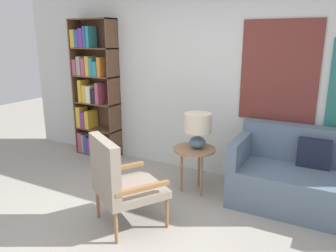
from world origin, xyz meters
TOP-DOWN VIEW (x-y plane):
  - ground_plane at (0.00, 0.00)m, footprint 14.00×14.00m
  - wall_back at (0.07, 2.03)m, footprint 6.40×0.08m
  - bookshelf at (-1.84, 1.84)m, footprint 0.75×0.30m
  - armchair at (-0.14, 0.23)m, footprint 0.87×0.87m
  - couch at (1.55, 1.58)m, footprint 1.71×0.86m
  - side_table at (0.21, 1.33)m, footprint 0.53×0.53m
  - table_lamp at (0.24, 1.35)m, footprint 0.33×0.33m

SIDE VIEW (x-z plane):
  - ground_plane at x=0.00m, z-range 0.00..0.00m
  - couch at x=1.55m, z-range -0.11..0.78m
  - side_table at x=0.21m, z-range 0.23..0.81m
  - armchair at x=-0.14m, z-range 0.05..1.02m
  - table_lamp at x=0.24m, z-range 0.64..1.08m
  - bookshelf at x=-1.84m, z-range 0.00..2.19m
  - wall_back at x=0.07m, z-range 0.00..2.70m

